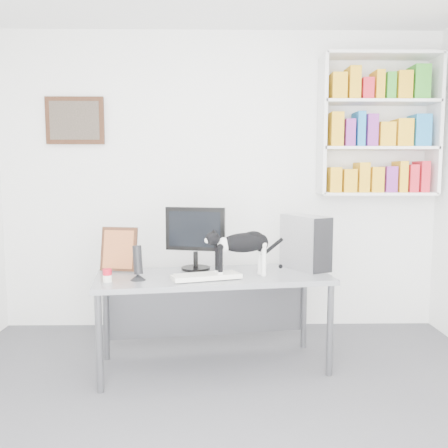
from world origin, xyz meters
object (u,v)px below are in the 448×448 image
object	(u,v)px
bookshelf	(379,125)
soup_can	(107,275)
pc_tower	(305,242)
monitor	(195,238)
leaning_print	(119,248)
keyboard	(206,276)
speaker	(138,262)
cat	(242,254)
desk	(213,321)

from	to	relation	value
bookshelf	soup_can	xyz separation A→B (m)	(-2.17, -1.05, -1.11)
bookshelf	soup_can	distance (m)	2.66
pc_tower	monitor	bearing A→B (deg)	153.78
leaning_print	soup_can	xyz separation A→B (m)	(-0.01, -0.36, -0.13)
keyboard	leaning_print	distance (m)	0.74
speaker	cat	distance (m)	0.73
monitor	leaning_print	size ratio (longest dim) A/B	1.43
monitor	cat	bearing A→B (deg)	-23.42
desk	soup_can	distance (m)	0.85
pc_tower	desk	bearing A→B (deg)	168.13
desk	monitor	size ratio (longest dim) A/B	3.43
monitor	speaker	bearing A→B (deg)	-125.44
soup_can	desk	bearing A→B (deg)	16.71
monitor	pc_tower	world-z (taller)	monitor
soup_can	bookshelf	bearing A→B (deg)	25.80
desk	bookshelf	bearing A→B (deg)	21.35
desk	pc_tower	distance (m)	0.92
desk	keyboard	size ratio (longest dim) A/B	3.52
soup_can	cat	distance (m)	0.95
monitor	pc_tower	xyz separation A→B (m)	(0.84, 0.02, -0.04)
monitor	keyboard	world-z (taller)	monitor
keyboard	desk	bearing A→B (deg)	53.94
pc_tower	soup_can	distance (m)	1.49
soup_can	pc_tower	bearing A→B (deg)	16.18
monitor	speaker	xyz separation A→B (m)	(-0.38, -0.35, -0.12)
keyboard	soup_can	distance (m)	0.67
cat	desk	bearing A→B (deg)	142.34
desk	speaker	size ratio (longest dim) A/B	6.66
bookshelf	speaker	bearing A→B (deg)	-153.09
leaning_print	cat	world-z (taller)	leaning_print
speaker	leaning_print	size ratio (longest dim) A/B	0.73
monitor	leaning_print	distance (m)	0.58
pc_tower	speaker	distance (m)	1.28
speaker	soup_can	bearing A→B (deg)	164.46
speaker	leaning_print	world-z (taller)	leaning_print
bookshelf	pc_tower	distance (m)	1.37
bookshelf	cat	size ratio (longest dim) A/B	2.32
pc_tower	leaning_print	xyz separation A→B (m)	(-1.42, -0.05, -0.04)
monitor	soup_can	bearing A→B (deg)	-133.40
leaning_print	desk	bearing A→B (deg)	-1.59
desk	leaning_print	world-z (taller)	leaning_print
monitor	cat	world-z (taller)	monitor
leaning_print	soup_can	size ratio (longest dim) A/B	3.81
keyboard	monitor	bearing A→B (deg)	88.26
monitor	keyboard	size ratio (longest dim) A/B	1.03
leaning_print	pc_tower	bearing A→B (deg)	12.14
speaker	leaning_print	xyz separation A→B (m)	(-0.19, 0.31, 0.05)
speaker	leaning_print	distance (m)	0.37
speaker	soup_can	distance (m)	0.22
bookshelf	keyboard	size ratio (longest dim) A/B	2.60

